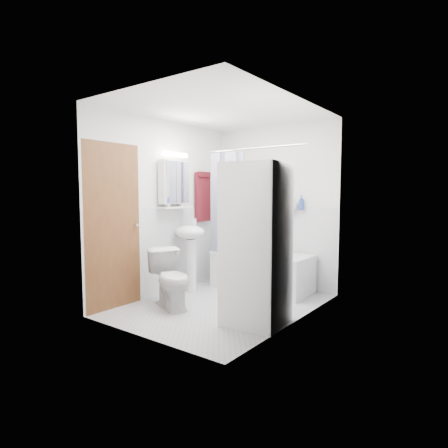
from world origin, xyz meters
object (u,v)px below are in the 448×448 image
Objects in this scene: bathtub at (262,270)px; washer_dryer at (256,244)px; toilet at (171,279)px; sink at (190,243)px.

washer_dryer is (0.66, -1.23, 0.56)m from bathtub.
toilet is (-0.47, -1.36, 0.05)m from bathtub.
toilet reaches higher than bathtub.
washer_dryer is (1.43, -0.56, 0.16)m from sink.
sink is 0.61× the size of washer_dryer.
washer_dryer is at bearing -61.81° from bathtub.
sink is at bearing 152.24° from washer_dryer.
sink is at bearing -139.10° from bathtub.
bathtub is 1.50m from washer_dryer.
washer_dryer is at bearing -58.76° from toilet.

